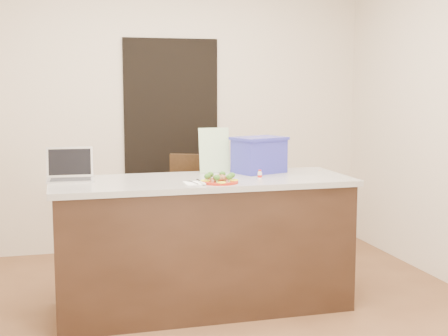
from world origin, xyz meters
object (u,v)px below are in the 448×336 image
object	(u,v)px
laptop	(70,171)
napkin	(196,183)
plate	(220,182)
chair	(200,209)
island	(203,243)
yogurt_bottle	(260,175)
blue_box	(259,155)

from	to	relation	value
laptop	napkin	bearing A→B (deg)	-22.40
plate	chair	distance (m)	0.97
island	yogurt_bottle	xyz separation A→B (m)	(0.38, -0.12, 0.48)
plate	blue_box	bearing A→B (deg)	45.17
laptop	chair	size ratio (longest dim) A/B	0.32
island	blue_box	xyz separation A→B (m)	(0.47, 0.19, 0.59)
laptop	chair	world-z (taller)	laptop
napkin	laptop	distance (m)	0.88
plate	chair	bearing A→B (deg)	85.60
laptop	chair	xyz separation A→B (m)	(1.01, 0.51, -0.41)
chair	napkin	bearing A→B (deg)	-79.85
chair	laptop	bearing A→B (deg)	-129.13
island	chair	distance (m)	0.70
island	plate	world-z (taller)	plate
yogurt_bottle	blue_box	world-z (taller)	blue_box
island	blue_box	bearing A→B (deg)	21.70
napkin	laptop	size ratio (longest dim) A/B	0.48
island	blue_box	world-z (taller)	blue_box
island	blue_box	size ratio (longest dim) A/B	4.75
napkin	blue_box	distance (m)	0.69
plate	chair	world-z (taller)	chair
blue_box	napkin	bearing A→B (deg)	-165.41
napkin	laptop	world-z (taller)	laptop
yogurt_bottle	laptop	size ratio (longest dim) A/B	0.20
plate	yogurt_bottle	distance (m)	0.33
napkin	blue_box	world-z (taller)	blue_box
napkin	blue_box	xyz separation A→B (m)	(0.56, 0.39, 0.13)
napkin	chair	distance (m)	0.97
yogurt_bottle	laptop	distance (m)	1.29
napkin	yogurt_bottle	size ratio (longest dim) A/B	2.36
laptop	blue_box	distance (m)	1.35
island	yogurt_bottle	bearing A→B (deg)	-18.21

